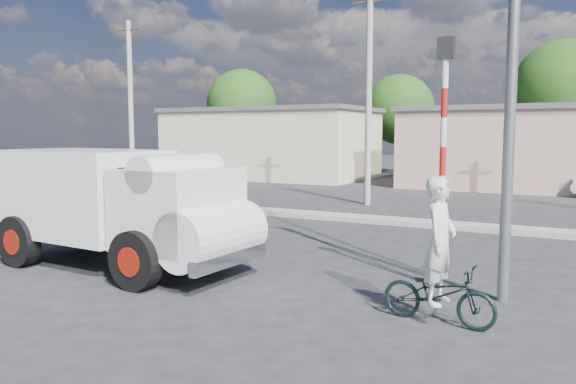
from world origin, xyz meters
The scene contains 9 objects.
ground_plane centered at (0.00, 0.00, 0.00)m, with size 120.00×120.00×0.00m, color #272729.
median centered at (0.00, 8.00, 0.08)m, with size 40.00×0.80×0.16m, color #99968E.
truck centered at (-2.87, -0.06, 1.32)m, with size 5.89×2.59×2.38m.
bicycle centered at (3.62, -0.40, 0.44)m, with size 0.58×1.66×0.87m, color black.
cyclist centered at (3.62, -0.40, 0.91)m, with size 0.66×0.44×1.82m, color silver.
traffic_pole centered at (3.20, 1.50, 2.59)m, with size 0.28×0.18×4.36m.
building_row centered at (1.10, 22.00, 2.13)m, with size 37.80×7.30×4.44m.
tree_row centered at (-2.27, 28.62, 4.83)m, with size 34.13×7.32×8.10m.
utility_poles centered at (3.25, 12.00, 4.07)m, with size 35.40×0.24×8.00m.
Camera 1 is at (5.42, -8.35, 2.74)m, focal length 35.00 mm.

